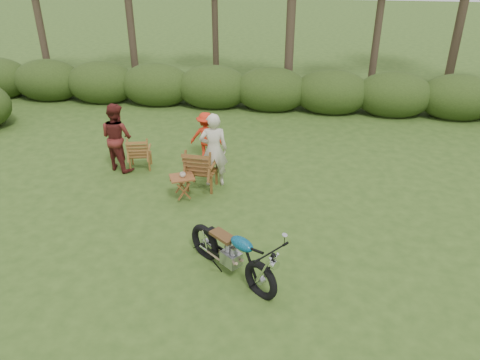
# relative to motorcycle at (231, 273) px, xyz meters

# --- Properties ---
(ground) EXTENTS (80.00, 80.00, 0.00)m
(ground) POSITION_rel_motorcycle_xyz_m (-0.05, -0.09, 0.00)
(ground) COLOR #2C4617
(ground) RESTS_ON ground
(motorcycle) EXTENTS (2.05, 1.87, 1.15)m
(motorcycle) POSITION_rel_motorcycle_xyz_m (0.00, 0.00, 0.00)
(motorcycle) COLOR #0C75A0
(motorcycle) RESTS_ON ground
(lawn_chair_right) EXTENTS (0.76, 0.76, 1.03)m
(lawn_chair_right) POSITION_rel_motorcycle_xyz_m (-1.16, 3.00, 0.00)
(lawn_chair_right) COLOR #5F3117
(lawn_chair_right) RESTS_ON ground
(lawn_chair_left) EXTENTS (0.71, 0.71, 0.87)m
(lawn_chair_left) POSITION_rel_motorcycle_xyz_m (-2.93, 3.82, 0.00)
(lawn_chair_left) COLOR brown
(lawn_chair_left) RESTS_ON ground
(side_table) EXTENTS (0.68, 0.64, 0.56)m
(side_table) POSITION_rel_motorcycle_xyz_m (-1.48, 2.43, 0.28)
(side_table) COLOR brown
(side_table) RESTS_ON ground
(cup) EXTENTS (0.16, 0.16, 0.10)m
(cup) POSITION_rel_motorcycle_xyz_m (-1.46, 2.42, 0.61)
(cup) COLOR beige
(cup) RESTS_ON side_table
(adult_a) EXTENTS (0.72, 0.55, 1.77)m
(adult_a) POSITION_rel_motorcycle_xyz_m (-0.92, 3.22, 0.00)
(adult_a) COLOR beige
(adult_a) RESTS_ON ground
(adult_b) EXTENTS (1.03, 0.94, 1.71)m
(adult_b) POSITION_rel_motorcycle_xyz_m (-3.43, 3.71, 0.00)
(adult_b) COLOR #5C1D1A
(adult_b) RESTS_ON ground
(child) EXTENTS (0.85, 0.52, 1.28)m
(child) POSITION_rel_motorcycle_xyz_m (-1.39, 4.59, 0.00)
(child) COLOR red
(child) RESTS_ON ground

